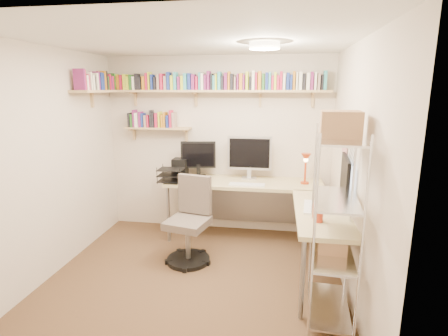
{
  "coord_description": "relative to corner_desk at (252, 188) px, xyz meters",
  "views": [
    {
      "loc": [
        0.86,
        -3.4,
        2.05
      ],
      "look_at": [
        0.24,
        0.55,
        1.14
      ],
      "focal_mm": 28.0,
      "sensor_mm": 36.0,
      "label": 1
    }
  ],
  "objects": [
    {
      "name": "ground",
      "position": [
        -0.55,
        -0.91,
        -0.81
      ],
      "size": [
        3.2,
        3.2,
        0.0
      ],
      "primitive_type": "plane",
      "color": "#4B3620",
      "rests_on": "ground"
    },
    {
      "name": "room_shell",
      "position": [
        -0.55,
        -0.91,
        0.74
      ],
      "size": [
        3.24,
        3.04,
        2.52
      ],
      "color": "beige",
      "rests_on": "ground"
    },
    {
      "name": "wall_shelves",
      "position": [
        -0.97,
        0.38,
        1.22
      ],
      "size": [
        3.12,
        1.09,
        0.8
      ],
      "color": "tan",
      "rests_on": "ground"
    },
    {
      "name": "corner_desk",
      "position": [
        0.0,
        0.0,
        0.0
      ],
      "size": [
        2.44,
        2.09,
        1.42
      ],
      "color": "tan",
      "rests_on": "ground"
    },
    {
      "name": "office_chair",
      "position": [
        -0.7,
        -0.49,
        -0.38
      ],
      "size": [
        0.56,
        0.57,
        1.04
      ],
      "rotation": [
        0.0,
        0.0,
        -0.22
      ],
      "color": "black",
      "rests_on": "ground"
    },
    {
      "name": "wire_rack",
      "position": [
        0.81,
        -1.37,
        0.39
      ],
      "size": [
        0.43,
        0.78,
        1.88
      ],
      "rotation": [
        0.0,
        0.0,
        -0.08
      ],
      "color": "silver",
      "rests_on": "ground"
    }
  ]
}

